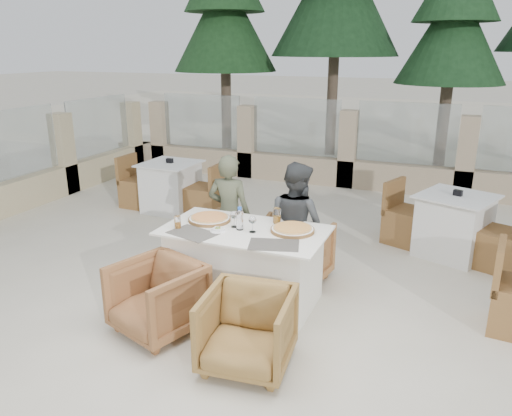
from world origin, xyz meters
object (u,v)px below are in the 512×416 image
at_px(armchair_near_right, 247,330).
at_px(diner_left, 229,214).
at_px(armchair_near_left, 157,298).
at_px(beer_glass_left, 178,222).
at_px(armchair_far_right, 292,253).
at_px(pizza_right, 293,229).
at_px(diner_right, 296,225).
at_px(pizza_left, 210,218).
at_px(wine_glass_near, 252,223).
at_px(bg_table_b, 454,226).
at_px(olive_dish, 218,229).
at_px(armchair_far_left, 237,242).
at_px(water_bottle, 240,218).
at_px(bg_table_a, 171,187).
at_px(wine_glass_centre, 234,218).
at_px(beer_glass_right, 277,216).
at_px(dining_table, 245,265).

bearing_deg(armchair_near_right, diner_left, 113.50).
bearing_deg(armchair_near_left, beer_glass_left, 120.64).
bearing_deg(armchair_far_right, pizza_right, 116.23).
bearing_deg(diner_right, pizza_left, 55.86).
bearing_deg(wine_glass_near, diner_left, 130.36).
relative_size(beer_glass_left, bg_table_b, 0.08).
height_order(beer_glass_left, diner_right, diner_right).
distance_m(olive_dish, bg_table_b, 3.07).
bearing_deg(wine_glass_near, armchair_far_left, 124.34).
distance_m(water_bottle, bg_table_b, 2.87).
distance_m(armchair_far_right, diner_right, 0.34).
relative_size(beer_glass_left, bg_table_a, 0.08).
height_order(wine_glass_centre, diner_left, diner_left).
relative_size(wine_glass_near, beer_glass_right, 1.18).
xyz_separation_m(armchair_far_left, bg_table_b, (2.29, 1.35, 0.06)).
bearing_deg(water_bottle, diner_right, 57.31).
xyz_separation_m(beer_glass_left, armchair_far_right, (0.93, 0.82, -0.50)).
bearing_deg(armchair_far_left, beer_glass_left, 68.51).
bearing_deg(diner_right, armchair_far_right, -9.48).
bearing_deg(diner_left, bg_table_a, -46.27).
bearing_deg(pizza_right, bg_table_b, 53.03).
height_order(pizza_left, wine_glass_centre, wine_glass_centre).
bearing_deg(dining_table, beer_glass_left, -160.60).
bearing_deg(armchair_far_right, water_bottle, 69.92).
height_order(water_bottle, bg_table_a, water_bottle).
relative_size(wine_glass_centre, bg_table_b, 0.11).
xyz_separation_m(pizza_left, armchair_far_left, (0.04, 0.59, -0.48)).
height_order(beer_glass_left, beer_glass_right, beer_glass_right).
bearing_deg(beer_glass_left, pizza_right, 17.47).
bearing_deg(pizza_left, beer_glass_left, -120.57).
bearing_deg(diner_left, armchair_near_right, 115.91).
distance_m(dining_table, armchair_near_left, 0.96).
bearing_deg(armchair_far_left, bg_table_a, -48.05).
relative_size(dining_table, diner_left, 1.18).
height_order(pizza_left, bg_table_b, pizza_left).
bearing_deg(armchair_far_left, diner_right, 163.54).
bearing_deg(dining_table, armchair_near_right, -65.29).
bearing_deg(bg_table_a, olive_dish, -48.67).
bearing_deg(wine_glass_centre, beer_glass_left, -154.15).
xyz_separation_m(beer_glass_right, diner_right, (0.11, 0.28, -0.17)).
xyz_separation_m(diner_right, bg_table_a, (-2.59, 1.69, -0.29)).
relative_size(armchair_far_left, diner_left, 0.52).
relative_size(pizza_left, diner_left, 0.32).
xyz_separation_m(beer_glass_right, armchair_far_left, (-0.62, 0.39, -0.53)).
relative_size(dining_table, water_bottle, 6.92).
bearing_deg(armchair_near_right, beer_glass_left, 138.14).
bearing_deg(armchair_far_right, wine_glass_near, 81.45).
bearing_deg(wine_glass_near, olive_dish, -160.76).
height_order(pizza_left, beer_glass_left, beer_glass_left).
relative_size(diner_left, diner_right, 1.01).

